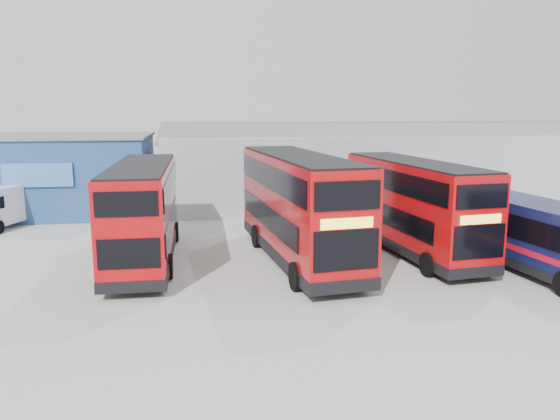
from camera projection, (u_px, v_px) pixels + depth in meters
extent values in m
plane|color=#A2A29D|center=(321.00, 291.00, 20.88)|extent=(120.00, 120.00, 0.00)
cube|color=navy|center=(57.00, 175.00, 36.01)|extent=(12.00, 8.00, 5.00)
cube|color=slate|center=(54.00, 136.00, 35.54)|extent=(12.30, 8.30, 0.15)
cube|color=#4174BA|center=(38.00, 175.00, 31.93)|extent=(3.96, 0.15, 1.40)
cube|color=#9CA1AA|center=(369.00, 167.00, 40.97)|extent=(30.00, 12.00, 5.00)
cube|color=slate|center=(383.00, 132.00, 37.74)|extent=(30.50, 6.33, 1.29)
cube|color=slate|center=(360.00, 128.00, 43.18)|extent=(30.50, 6.33, 1.29)
cube|color=#A8090C|center=(143.00, 211.00, 24.35)|extent=(2.54, 10.48, 4.04)
cube|color=black|center=(145.00, 250.00, 24.69)|extent=(2.58, 10.52, 0.45)
cube|color=black|center=(172.00, 222.00, 24.23)|extent=(0.09, 8.87, 0.95)
cube|color=black|center=(113.00, 224.00, 23.87)|extent=(0.09, 8.87, 0.95)
cube|color=black|center=(171.00, 183.00, 24.30)|extent=(0.10, 9.87, 0.95)
cube|color=black|center=(112.00, 184.00, 23.94)|extent=(0.10, 9.87, 0.95)
cube|color=black|center=(153.00, 203.00, 29.56)|extent=(2.24, 0.06, 1.35)
cube|color=black|center=(152.00, 170.00, 29.23)|extent=(2.24, 0.06, 0.95)
cube|color=yellow|center=(152.00, 187.00, 29.41)|extent=(1.79, 0.05, 0.35)
cube|color=black|center=(129.00, 254.00, 19.35)|extent=(2.19, 0.06, 1.10)
cube|color=black|center=(126.00, 204.00, 19.01)|extent=(2.19, 0.06, 0.90)
cube|color=black|center=(141.00, 165.00, 23.97)|extent=(2.39, 10.33, 0.10)
cylinder|color=black|center=(175.00, 232.00, 28.40)|extent=(0.32, 1.04, 1.04)
cylinder|color=black|center=(128.00, 233.00, 28.06)|extent=(0.32, 1.04, 1.04)
cylinder|color=black|center=(169.00, 266.00, 22.29)|extent=(0.32, 1.04, 1.04)
cylinder|color=black|center=(108.00, 269.00, 21.95)|extent=(0.32, 1.04, 1.04)
cube|color=#A8090C|center=(299.00, 205.00, 24.52)|extent=(4.11, 11.64, 4.39)
cube|color=black|center=(299.00, 248.00, 24.89)|extent=(4.16, 11.69, 0.49)
cube|color=black|center=(267.00, 216.00, 24.67)|extent=(1.26, 9.59, 1.03)
cube|color=black|center=(324.00, 213.00, 25.38)|extent=(1.26, 9.59, 1.03)
cube|color=black|center=(269.00, 177.00, 23.92)|extent=(1.39, 10.66, 1.03)
cube|color=black|center=(328.00, 175.00, 24.62)|extent=(1.39, 10.66, 1.03)
cube|color=black|center=(346.00, 250.00, 19.21)|extent=(2.43, 0.36, 1.46)
cube|color=black|center=(348.00, 196.00, 18.85)|extent=(2.43, 0.36, 1.03)
cube|color=yellow|center=(347.00, 223.00, 19.02)|extent=(1.94, 0.29, 0.38)
cube|color=black|center=(268.00, 199.00, 30.05)|extent=(2.37, 0.35, 1.19)
cube|color=black|center=(268.00, 163.00, 29.69)|extent=(2.37, 0.35, 0.98)
cube|color=black|center=(299.00, 156.00, 24.10)|extent=(3.93, 11.46, 0.11)
cylinder|color=black|center=(296.00, 276.00, 20.80)|extent=(0.48, 1.16, 1.13)
cylinder|color=black|center=(360.00, 271.00, 21.47)|extent=(0.48, 1.16, 1.13)
cylinder|color=black|center=(257.00, 236.00, 27.28)|extent=(0.48, 1.16, 1.13)
cylinder|color=black|center=(306.00, 233.00, 27.95)|extent=(0.48, 1.16, 1.13)
cube|color=#A8090C|center=(413.00, 204.00, 25.95)|extent=(3.77, 10.66, 4.02)
cube|color=black|center=(411.00, 241.00, 26.28)|extent=(3.82, 10.70, 0.45)
cube|color=black|center=(385.00, 214.00, 26.09)|extent=(1.16, 8.78, 0.94)
cube|color=black|center=(432.00, 211.00, 26.74)|extent=(1.16, 8.78, 0.94)
cube|color=black|center=(390.00, 180.00, 25.39)|extent=(1.28, 9.76, 0.94)
cube|color=black|center=(438.00, 178.00, 26.05)|extent=(1.28, 9.76, 0.94)
cube|color=black|center=(479.00, 242.00, 21.09)|extent=(2.22, 0.33, 1.34)
cube|color=black|center=(482.00, 196.00, 20.76)|extent=(2.22, 0.33, 0.94)
cube|color=yellow|center=(481.00, 219.00, 20.92)|extent=(1.78, 0.26, 0.35)
cube|color=black|center=(367.00, 199.00, 31.02)|extent=(2.17, 0.32, 1.09)
cube|color=black|center=(368.00, 167.00, 30.68)|extent=(2.17, 0.32, 0.89)
cube|color=black|center=(415.00, 162.00, 25.57)|extent=(3.61, 10.49, 0.10)
cylinder|color=black|center=(428.00, 264.00, 22.55)|extent=(0.45, 1.06, 1.03)
cylinder|color=black|center=(479.00, 260.00, 23.16)|extent=(0.45, 1.06, 1.03)
cylinder|color=black|center=(366.00, 232.00, 28.48)|extent=(0.45, 1.06, 1.03)
cylinder|color=black|center=(407.00, 229.00, 29.09)|extent=(0.45, 1.06, 1.03)
cube|color=#0D183B|center=(536.00, 233.00, 23.01)|extent=(3.99, 11.22, 2.65)
cube|color=black|center=(534.00, 260.00, 23.23)|extent=(4.03, 11.26, 0.40)
cube|color=#B00D20|center=(535.00, 244.00, 23.10)|extent=(4.02, 11.25, 0.25)
cube|color=black|center=(516.00, 227.00, 22.31)|extent=(1.32, 9.10, 0.95)
cube|color=black|center=(460.00, 207.00, 28.19)|extent=(2.23, 0.36, 1.30)
cylinder|color=black|center=(498.00, 237.00, 27.23)|extent=(0.46, 1.07, 1.04)
cylinder|color=black|center=(456.00, 240.00, 26.58)|extent=(0.46, 1.07, 1.04)
cube|color=white|center=(3.00, 203.00, 31.94)|extent=(3.93, 5.94, 2.10)
cylinder|color=black|center=(10.00, 213.00, 34.14)|extent=(0.52, 0.84, 0.80)
cylinder|color=black|center=(40.00, 214.00, 33.72)|extent=(0.52, 0.84, 0.80)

